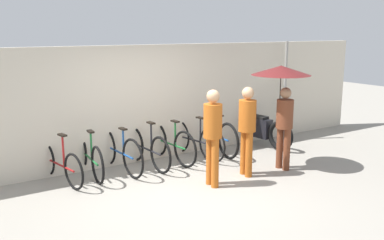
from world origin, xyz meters
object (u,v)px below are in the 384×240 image
Objects in this scene: parked_bicycle_3 at (147,148)px; pedestrian_center at (247,124)px; parked_bicycle_1 at (89,156)px; parked_bicycle_2 at (119,151)px; parked_bicycle_6 at (215,135)px; parked_bicycle_5 at (194,139)px; pedestrian_leading at (213,130)px; motorcycle at (256,128)px; parked_bicycle_4 at (170,143)px; pedestrian_trailing at (282,86)px; parked_bicycle_0 at (59,163)px.

parked_bicycle_3 is 2.06m from pedestrian_center.
parked_bicycle_2 is at bearing -94.10° from parked_bicycle_1.
parked_bicycle_3 is 0.94× the size of parked_bicycle_6.
pedestrian_leading reaches higher than parked_bicycle_5.
motorcycle is (4.07, -0.02, 0.02)m from parked_bicycle_1.
parked_bicycle_4 is 0.57m from parked_bicycle_5.
parked_bicycle_1 is 0.57m from parked_bicycle_2.
pedestrian_center is at bearing 12.00° from pedestrian_leading.
parked_bicycle_6 is 0.88× the size of motorcycle.
parked_bicycle_1 is 1.00× the size of parked_bicycle_4.
pedestrian_trailing reaches higher than parked_bicycle_6.
motorcycle is (2.93, 0.10, 0.01)m from parked_bicycle_3.
pedestrian_leading reaches higher than parked_bicycle_3.
parked_bicycle_0 is 1.14m from parked_bicycle_2.
motorcycle is at bearing 59.85° from pedestrian_trailing.
parked_bicycle_1 is at bearing 80.19° from parked_bicycle_3.
parked_bicycle_2 is (1.14, -0.01, 0.04)m from parked_bicycle_0.
parked_bicycle_1 reaches higher than parked_bicycle_6.
parked_bicycle_0 is 2.79m from pedestrian_leading.
parked_bicycle_3 is (0.57, -0.05, -0.02)m from parked_bicycle_2.
parked_bicycle_3 is 0.86× the size of pedestrian_trailing.
parked_bicycle_5 is (0.57, -0.03, 0.01)m from parked_bicycle_4.
pedestrian_leading reaches higher than pedestrian_center.
pedestrian_trailing is at bearing -127.78° from parked_bicycle_3.
pedestrian_center is (0.84, 0.10, -0.02)m from pedestrian_leading.
parked_bicycle_6 is 1.11× the size of pedestrian_center.
parked_bicycle_0 is at bearing 85.03° from parked_bicycle_2.
parked_bicycle_0 reaches higher than parked_bicycle_4.
parked_bicycle_2 is at bearing 85.69° from parked_bicycle_4.
pedestrian_trailing is (3.29, -1.58, 1.26)m from parked_bicycle_1.
parked_bicycle_0 is 0.79× the size of motorcycle.
parked_bicycle_2 is at bearing 94.63° from parked_bicycle_6.
parked_bicycle_2 is 0.86× the size of motorcycle.
motorcycle is (4.64, 0.05, 0.04)m from parked_bicycle_0.
parked_bicycle_6 is (2.84, -0.04, 0.03)m from parked_bicycle_1.
parked_bicycle_6 is 1.23m from motorcycle.
pedestrian_leading is at bearing 116.83° from motorcycle.
pedestrian_center reaches higher than motorcycle.
parked_bicycle_2 reaches higher than parked_bicycle_0.
pedestrian_trailing is at bearing -138.85° from parked_bicycle_4.
parked_bicycle_1 is at bearing 77.95° from parked_bicycle_2.
pedestrian_leading is 0.81× the size of motorcycle.
pedestrian_center is at bearing 176.36° from pedestrian_trailing.
motorcycle is at bearing -94.09° from parked_bicycle_4.
parked_bicycle_5 is at bearing 72.76° from pedestrian_leading.
parked_bicycle_4 is (1.14, 0.02, -0.01)m from parked_bicycle_2.
parked_bicycle_2 is 1.03× the size of parked_bicycle_4.
pedestrian_leading reaches higher than parked_bicycle_2.
parked_bicycle_4 is 1.74m from pedestrian_leading.
pedestrian_center is 2.32m from motorcycle.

